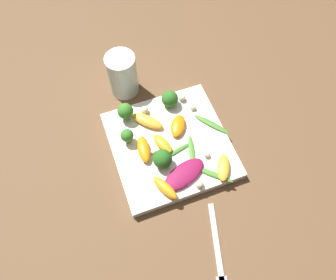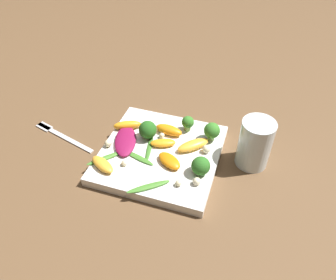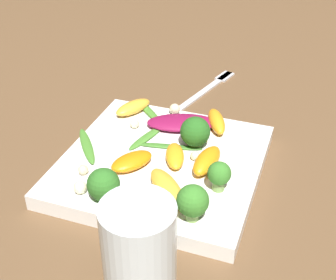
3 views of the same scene
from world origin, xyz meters
The scene contains 25 objects.
ground_plane centered at (0.00, 0.00, 0.00)m, with size 2.40×2.40×0.00m, color brown.
plate centered at (0.00, 0.00, 0.01)m, with size 0.26×0.26×0.02m.
drinking_glass centered at (0.20, 0.05, 0.06)m, with size 0.07×0.07×0.11m.
fork centered at (-0.27, 0.00, 0.00)m, with size 0.18×0.07×0.01m.
radicchio_leaf_0 centered at (-0.08, 0.00, 0.03)m, with size 0.08×0.11×0.01m.
orange_segment_0 centered at (0.00, 0.02, 0.03)m, with size 0.06×0.04×0.02m.
orange_segment_1 centered at (0.07, 0.03, 0.03)m, with size 0.08×0.07×0.02m.
orange_segment_2 centered at (-0.10, -0.09, 0.03)m, with size 0.07×0.05×0.02m.
orange_segment_3 centered at (-0.10, 0.05, 0.03)m, with size 0.07×0.05×0.02m.
orange_segment_4 centered at (0.03, -0.03, 0.03)m, with size 0.07×0.06×0.02m.
orange_segment_5 centered at (0.00, 0.06, 0.03)m, with size 0.07×0.04×0.02m.
broccoli_floret_0 centered at (0.10, -0.04, 0.04)m, with size 0.04×0.04×0.04m.
broccoli_floret_1 centered at (0.10, 0.07, 0.05)m, with size 0.04×0.04×0.05m.
broccoli_floret_2 centered at (-0.04, 0.03, 0.05)m, with size 0.04×0.04×0.05m.
broccoli_floret_3 centered at (0.04, 0.09, 0.04)m, with size 0.03×0.03×0.04m.
arugula_sprig_0 centered at (-0.03, 0.00, 0.02)m, with size 0.03×0.10×0.00m.
arugula_sprig_1 centered at (-0.11, -0.06, 0.03)m, with size 0.07×0.07×0.01m.
arugula_sprig_2 centered at (0.01, -0.11, 0.03)m, with size 0.08×0.07×0.01m.
arugula_sprig_3 centered at (-0.04, -0.04, 0.02)m, with size 0.08×0.03×0.00m.
macadamia_nut_0 centered at (0.10, 0.03, 0.03)m, with size 0.02×0.02×0.02m.
macadamia_nut_1 centered at (-0.12, -0.02, 0.03)m, with size 0.02×0.02×0.02m.
macadamia_nut_2 centered at (0.07, -0.08, 0.03)m, with size 0.01×0.01×0.01m.
macadamia_nut_3 centered at (-0.06, -0.06, 0.03)m, with size 0.01×0.01×0.01m.
macadamia_nut_4 centered at (-0.01, 0.04, 0.03)m, with size 0.01×0.01×0.01m.
macadamia_nut_5 centered at (0.10, -0.07, 0.03)m, with size 0.02×0.02×0.02m.
Camera 2 is at (0.18, -0.49, 0.54)m, focal length 35.00 mm.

